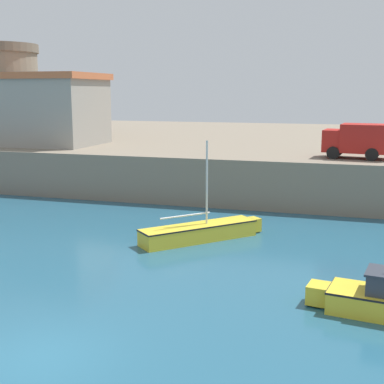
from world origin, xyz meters
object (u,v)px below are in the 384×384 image
(truck_on_quay, at_px, (359,139))
(harbor_shed_mid_row, at_px, (44,109))
(sailboat_yellow_0, at_px, (201,231))
(fortress, at_px, (2,104))

(truck_on_quay, bearing_deg, harbor_shed_mid_row, 174.46)
(sailboat_yellow_0, relative_size, truck_on_quay, 1.26)
(fortress, relative_size, truck_on_quay, 2.95)
(truck_on_quay, bearing_deg, sailboat_yellow_0, -124.80)
(harbor_shed_mid_row, relative_size, truck_on_quay, 2.05)
(fortress, xyz_separation_m, harbor_shed_mid_row, (8.00, -5.55, -0.22))
(sailboat_yellow_0, bearing_deg, truck_on_quay, 55.20)
(harbor_shed_mid_row, bearing_deg, fortress, 145.23)
(sailboat_yellow_0, height_order, harbor_shed_mid_row, harbor_shed_mid_row)
(fortress, bearing_deg, truck_on_quay, -13.74)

